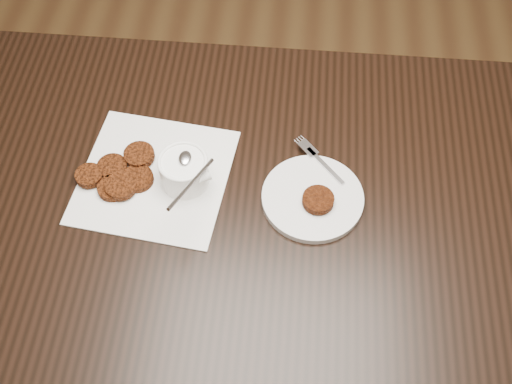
# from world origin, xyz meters

# --- Properties ---
(floor) EXTENTS (4.00, 4.00, 0.00)m
(floor) POSITION_xyz_m (0.00, 0.00, 0.00)
(floor) COLOR brown
(floor) RESTS_ON ground
(table) EXTENTS (1.34, 0.86, 0.75)m
(table) POSITION_xyz_m (-0.07, 0.05, 0.38)
(table) COLOR black
(table) RESTS_ON floor
(napkin) EXTENTS (0.32, 0.32, 0.00)m
(napkin) POSITION_xyz_m (-0.26, 0.09, 0.75)
(napkin) COLOR white
(napkin) RESTS_ON table
(sauce_ramekin) EXTENTS (0.15, 0.15, 0.13)m
(sauce_ramekin) POSITION_xyz_m (-0.19, 0.08, 0.82)
(sauce_ramekin) COLOR white
(sauce_ramekin) RESTS_ON napkin
(patty_cluster) EXTENTS (0.23, 0.23, 0.02)m
(patty_cluster) POSITION_xyz_m (-0.32, 0.08, 0.76)
(patty_cluster) COLOR #67290D
(patty_cluster) RESTS_ON napkin
(plate_with_patty) EXTENTS (0.28, 0.28, 0.03)m
(plate_with_patty) POSITION_xyz_m (0.06, 0.06, 0.76)
(plate_with_patty) COLOR silver
(plate_with_patty) RESTS_ON table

